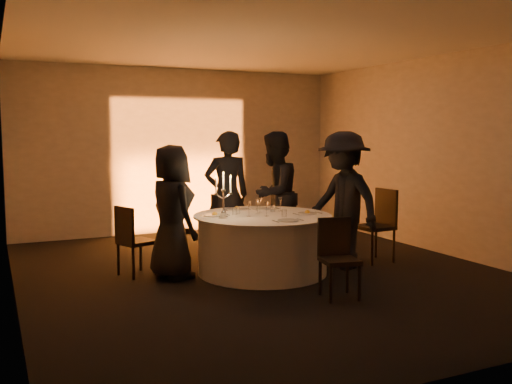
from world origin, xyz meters
name	(u,v)px	position (x,y,z in m)	size (l,w,h in m)	color
floor	(262,273)	(0.00, 0.00, 0.00)	(7.00, 7.00, 0.00)	black
ceiling	(263,40)	(0.00, 0.00, 3.00)	(7.00, 7.00, 0.00)	white
wall_back	(180,151)	(0.00, 3.50, 1.50)	(7.00, 7.00, 0.00)	#A5A099
wall_front	(469,179)	(0.00, -3.50, 1.50)	(7.00, 7.00, 0.00)	#A5A099
wall_left	(10,164)	(-3.00, 0.00, 1.50)	(7.00, 7.00, 0.00)	#A5A099
wall_right	(441,155)	(3.00, 0.00, 1.50)	(7.00, 7.00, 0.00)	#A5A099
uplighter_fixture	(186,231)	(0.00, 3.20, 0.05)	(0.25, 0.12, 0.10)	black
banquet_table	(262,244)	(0.00, 0.00, 0.38)	(1.80, 1.80, 0.77)	black
chair_left	(132,237)	(-1.59, 0.55, 0.51)	(0.51, 0.51, 0.91)	black
chair_back_left	(222,220)	(-0.05, 1.29, 0.53)	(0.42, 0.42, 0.94)	black
chair_back_right	(277,218)	(0.81, 1.18, 0.51)	(0.55, 0.55, 0.92)	black
chair_right	(379,220)	(1.82, -0.08, 0.59)	(0.47, 0.47, 1.03)	black
chair_front	(337,253)	(0.29, -1.33, 0.49)	(0.46, 0.46, 0.88)	black
guest_left	(172,212)	(-1.14, 0.26, 0.84)	(0.83, 0.54, 1.69)	black
guest_back_left	(227,195)	(-0.08, 1.04, 0.93)	(0.68, 0.44, 1.86)	black
guest_back_right	(274,194)	(0.63, 0.90, 0.93)	(0.90, 0.70, 1.85)	black
guest_right	(343,200)	(1.11, -0.22, 0.93)	(1.20, 0.69, 1.85)	black
plate_left	(215,214)	(-0.60, 0.18, 0.79)	(0.36, 0.27, 0.08)	silver
plate_back_left	(237,209)	(-0.12, 0.58, 0.79)	(0.35, 0.30, 0.08)	silver
plate_back_right	(266,209)	(0.27, 0.45, 0.78)	(0.36, 0.28, 0.01)	silver
plate_right	(307,212)	(0.58, -0.17, 0.79)	(0.36, 0.25, 0.08)	silver
plate_front	(288,220)	(0.06, -0.60, 0.78)	(0.36, 0.25, 0.01)	silver
coffee_cup	(223,216)	(-0.58, -0.07, 0.80)	(0.11, 0.11, 0.07)	silver
candelabra	(223,202)	(-0.55, -0.01, 0.97)	(0.25, 0.12, 0.58)	silver
wine_glass_a	(260,203)	(0.05, 0.19, 0.91)	(0.07, 0.07, 0.19)	white
wine_glass_b	(249,206)	(-0.22, -0.06, 0.91)	(0.07, 0.07, 0.19)	white
wine_glass_c	(280,201)	(0.37, 0.20, 0.91)	(0.07, 0.07, 0.19)	white
wine_glass_d	(258,204)	(-0.03, 0.09, 0.91)	(0.07, 0.07, 0.19)	white
wine_glass_e	(267,206)	(-0.01, -0.14, 0.91)	(0.07, 0.07, 0.19)	white
tumbler_a	(273,208)	(0.25, 0.20, 0.82)	(0.07, 0.07, 0.09)	white
tumbler_b	(235,211)	(-0.33, 0.15, 0.82)	(0.07, 0.07, 0.09)	white
tumbler_c	(238,210)	(-0.26, 0.23, 0.82)	(0.07, 0.07, 0.09)	white
tumbler_d	(284,213)	(0.17, -0.27, 0.82)	(0.07, 0.07, 0.09)	white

